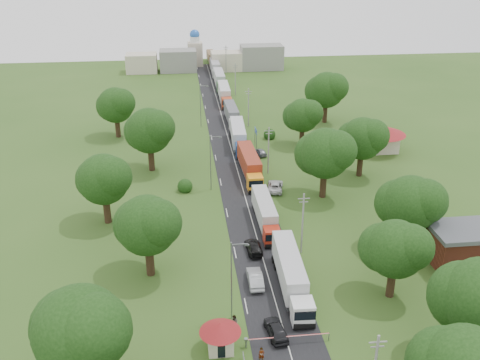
{
  "coord_description": "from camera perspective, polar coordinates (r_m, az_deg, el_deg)",
  "views": [
    {
      "loc": [
        -10.3,
        -69.17,
        39.28
      ],
      "look_at": [
        -0.82,
        11.81,
        3.0
      ],
      "focal_mm": 40.0,
      "sensor_mm": 36.0,
      "label": 1
    }
  ],
  "objects": [
    {
      "name": "pole_4",
      "position": [
        151.04,
        -0.5,
        10.75
      ],
      "size": [
        1.6,
        0.24,
        9.0
      ],
      "color": "gray",
      "rests_on": "ground"
    },
    {
      "name": "pole_3",
      "position": [
        124.14,
        0.91,
        7.8
      ],
      "size": [
        1.6,
        0.24,
        9.0
      ],
      "color": "gray",
      "rests_on": "ground"
    },
    {
      "name": "tree_4",
      "position": [
        88.46,
        9.05,
        2.87
      ],
      "size": [
        9.6,
        9.6,
        12.05
      ],
      "color": "#382616",
      "rests_on": "ground"
    },
    {
      "name": "distant_town",
      "position": [
        183.04,
        -3.19,
        12.68
      ],
      "size": [
        52.0,
        8.0,
        8.0
      ],
      "color": "gray",
      "rests_on": "ground"
    },
    {
      "name": "truck_3",
      "position": [
        112.06,
        -0.16,
        4.73
      ],
      "size": [
        3.36,
        15.81,
        4.37
      ],
      "color": "#194596",
      "rests_on": "ground"
    },
    {
      "name": "car_verge_far",
      "position": [
        107.89,
        2.19,
        3.01
      ],
      "size": [
        2.44,
        4.27,
        1.37
      ],
      "primitive_type": "imported",
      "rotation": [
        0.0,
        0.0,
        3.36
      ],
      "color": "slate",
      "rests_on": "ground"
    },
    {
      "name": "tree_12",
      "position": [
        99.6,
        -9.66,
        5.25
      ],
      "size": [
        9.6,
        9.6,
        12.05
      ],
      "color": "#382616",
      "rests_on": "ground"
    },
    {
      "name": "tree_3",
      "position": [
        75.54,
        17.7,
        -2.35
      ],
      "size": [
        8.8,
        8.8,
        11.07
      ],
      "color": "#382616",
      "rests_on": "ground"
    },
    {
      "name": "info_sign",
      "position": [
        111.39,
        1.7,
        4.97
      ],
      "size": [
        0.12,
        3.1,
        4.1
      ],
      "color": "slate",
      "rests_on": "ground"
    },
    {
      "name": "tree_10",
      "position": [
        67.6,
        -9.89,
        -4.72
      ],
      "size": [
        8.8,
        8.8,
        11.07
      ],
      "color": "#382616",
      "rests_on": "ground"
    },
    {
      "name": "tree_7",
      "position": [
        128.09,
        9.19,
        9.48
      ],
      "size": [
        9.6,
        9.6,
        12.05
      ],
      "color": "#382616",
      "rests_on": "ground"
    },
    {
      "name": "tree_11",
      "position": [
        81.79,
        -14.35,
        0.12
      ],
      "size": [
        8.8,
        8.8,
        11.07
      ],
      "color": "#382616",
      "rests_on": "ground"
    },
    {
      "name": "road",
      "position": [
        97.99,
        -0.08,
        0.35
      ],
      "size": [
        8.0,
        200.0,
        0.04
      ],
      "primitive_type": "cube",
      "color": "black",
      "rests_on": "ground"
    },
    {
      "name": "pole_5",
      "position": [
        178.28,
        -1.5,
        12.79
      ],
      "size": [
        1.6,
        0.24,
        9.0
      ],
      "color": "gray",
      "rests_on": "ground"
    },
    {
      "name": "guard_booth",
      "position": [
        57.78,
        -2.12,
        -16.01
      ],
      "size": [
        4.4,
        4.4,
        3.45
      ],
      "color": "beige",
      "rests_on": "ground"
    },
    {
      "name": "ground",
      "position": [
        80.21,
        1.57,
        -5.35
      ],
      "size": [
        260.0,
        260.0,
        0.0
      ],
      "primitive_type": "plane",
      "color": "#2E501A",
      "rests_on": "ground"
    },
    {
      "name": "truck_7",
      "position": [
        177.1,
        -2.67,
        11.89
      ],
      "size": [
        2.66,
        15.19,
        4.21
      ],
      "color": "silver",
      "rests_on": "ground"
    },
    {
      "name": "tree_9",
      "position": [
        51.28,
        -16.68,
        -15.02
      ],
      "size": [
        9.6,
        9.6,
        12.05
      ],
      "color": "#382616",
      "rests_on": "ground"
    },
    {
      "name": "truck_4",
      "position": [
        127.33,
        -0.89,
        7.0
      ],
      "size": [
        2.65,
        14.2,
        3.93
      ],
      "color": "#BCBCBC",
      "rests_on": "ground"
    },
    {
      "name": "tree_5",
      "position": [
        98.47,
        12.9,
        4.37
      ],
      "size": [
        8.8,
        8.8,
        11.07
      ],
      "color": "#382616",
      "rests_on": "ground"
    },
    {
      "name": "lamp_1",
      "position": [
        90.82,
        -3.07,
        2.15
      ],
      "size": [
        2.03,
        0.22,
        10.0
      ],
      "color": "slate",
      "rests_on": "ground"
    },
    {
      "name": "boom_barrier",
      "position": [
        59.21,
        3.79,
        -16.5
      ],
      "size": [
        9.22,
        0.35,
        1.18
      ],
      "color": "slate",
      "rests_on": "ground"
    },
    {
      "name": "truck_2",
      "position": [
        97.33,
        1.05,
        1.65
      ],
      "size": [
        3.05,
        15.6,
        4.32
      ],
      "color": "orange",
      "rests_on": "ground"
    },
    {
      "name": "car_lane_mid",
      "position": [
        68.06,
        1.62,
        -10.43
      ],
      "size": [
        1.8,
        5.02,
        1.65
      ],
      "primitive_type": "imported",
      "rotation": [
        0.0,
        0.0,
        3.13
      ],
      "color": "#A9ADB2",
      "rests_on": "ground"
    },
    {
      "name": "truck_5",
      "position": [
        144.8,
        -1.68,
        9.18
      ],
      "size": [
        2.91,
        15.6,
        4.32
      ],
      "color": "#BD3F1D",
      "rests_on": "ground"
    },
    {
      "name": "tree_6",
      "position": [
        112.2,
        6.7,
        6.89
      ],
      "size": [
        8.0,
        8.0,
        10.1
      ],
      "color": "#382616",
      "rests_on": "ground"
    },
    {
      "name": "lamp_0",
      "position": [
        59.84,
        -0.77,
        -10.33
      ],
      "size": [
        2.03,
        0.22,
        10.0
      ],
      "color": "slate",
      "rests_on": "ground"
    },
    {
      "name": "truck_0",
      "position": [
        66.6,
        5.43,
        -9.92
      ],
      "size": [
        3.08,
        15.34,
        4.24
      ],
      "color": "white",
      "rests_on": "ground"
    },
    {
      "name": "tree_2",
      "position": [
        65.51,
        16.22,
        -7.01
      ],
      "size": [
        8.0,
        8.0,
        10.1
      ],
      "color": "#382616",
      "rests_on": "ground"
    },
    {
      "name": "pedestrian_booth",
      "position": [
        61.01,
        -0.6,
        -14.99
      ],
      "size": [
        1.1,
        1.12,
        1.82
      ],
      "primitive_type": "imported",
      "rotation": [
        0.0,
        0.0,
        -0.85
      ],
      "color": "gray",
      "rests_on": "ground"
    },
    {
      "name": "pole_1",
      "position": [
        72.89,
        6.69,
        -4.53
      ],
      "size": [
        1.6,
        0.24,
        9.0
      ],
      "color": "gray",
      "rests_on": "ground"
    },
    {
      "name": "tree_13",
      "position": [
        119.53,
        -13.14,
        7.8
      ],
      "size": [
        8.8,
        8.8,
        11.07
      ],
      "color": "#382616",
      "rests_on": "ground"
    },
    {
      "name": "car_lane_rear",
      "position": [
        74.56,
        1.47,
        -7.17
      ],
      "size": [
        2.25,
        5.03,
        1.43
      ],
      "primitive_type": "imported",
      "rotation": [
        0.0,
        0.0,
        3.19
      ],
      "color": "black",
      "rests_on": "ground"
    },
    {
      "name": "pedestrian_near",
      "position": [
        57.31,
        2.3,
        -18.15
      ],
      "size": [
        0.65,
        0.45,
        1.69
      ],
      "primitive_type": "imported",
      "rotation": [
        0.0,
        0.0,
        -0.08
      ],
      "color": "gray",
      "rests_on": "ground"
    },
    {
      "name": "pole_2",
      "position": [
        97.87,
        3.06,
        3.25
      ],
      "size": [
        1.6,
        0.24,
        9.0
      ],
      "color": "gray",
      "rests_on": "ground"
    },
    {
      "name": "church",
      "position": [
        190.32,
        -4.81,
        13.65
      ],
      "size": [
        5.0,
        5.0,
        12.3
      ],
      "color": "beige",
      "rests_on": "ground"
    },
    {
      "name": "house_brick",
      "position": [
        77.0,
        22.6,
        -6.46
      ],
      "size": [
        8.6,
        6.6,
        5.2
      ],
      "color": "maroon",
      "rests_on": "ground"
    },
    {
      "name": "car_lane_front",
      "position": [
        60.45,
        3.87,
        -15.63
      ],
      "size": [
        2.39,
        4.79,
        1.57
      ],
      "primitive_type": "imported",
      "rotation": [
        0.0,
        0.0,
        3.26
      ],
      "color": "black",
      "rests_on": "ground"
    },
    {
      "name": "truck_8",
      "position": [
        194.31,
        -3.08,
        12.9
      ],
      "size": [
        2.73,
        13.82,
        3.82
      ],
      "color": "brown",
      "rests_on": "ground"
    },
    {
      "name": "truck_1",
      "position": [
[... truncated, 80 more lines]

